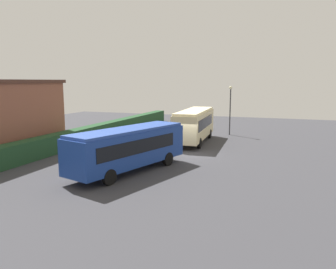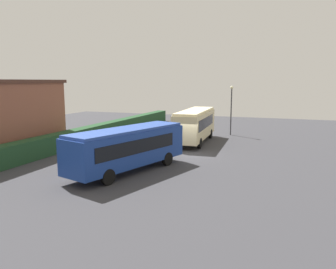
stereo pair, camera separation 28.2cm
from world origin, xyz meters
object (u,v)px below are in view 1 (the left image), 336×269
object	(u,v)px
person_right	(170,132)
lamppost	(230,105)
bus_cream	(195,124)
person_left	(66,158)
person_center	(129,148)
bus_blue	(129,147)

from	to	relation	value
person_right	lamppost	world-z (taller)	lamppost
lamppost	person_right	bearing A→B (deg)	142.33
bus_cream	person_left	bearing A→B (deg)	154.25
person_right	lamppost	size ratio (longest dim) A/B	0.33
bus_cream	person_center	bearing A→B (deg)	157.24
lamppost	person_left	bearing A→B (deg)	157.65
person_center	lamppost	world-z (taller)	lamppost
person_left	bus_cream	bearing A→B (deg)	-19.39
person_center	lamppost	distance (m)	16.30
person_left	lamppost	distance (m)	21.63
person_center	person_right	xyz separation A→B (m)	(8.41, -0.54, 0.16)
person_left	bus_blue	bearing A→B (deg)	-71.52
bus_cream	person_right	bearing A→B (deg)	96.70
bus_blue	person_center	world-z (taller)	bus_blue
person_left	person_right	distance (m)	13.56
lamppost	bus_blue	bearing A→B (deg)	168.39
bus_cream	person_center	distance (m)	9.45
person_left	lamppost	bearing A→B (deg)	-19.51
bus_blue	lamppost	distance (m)	19.11
bus_blue	lamppost	bearing A→B (deg)	4.90
bus_cream	lamppost	distance (m)	6.88
bus_cream	lamppost	bearing A→B (deg)	-26.14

